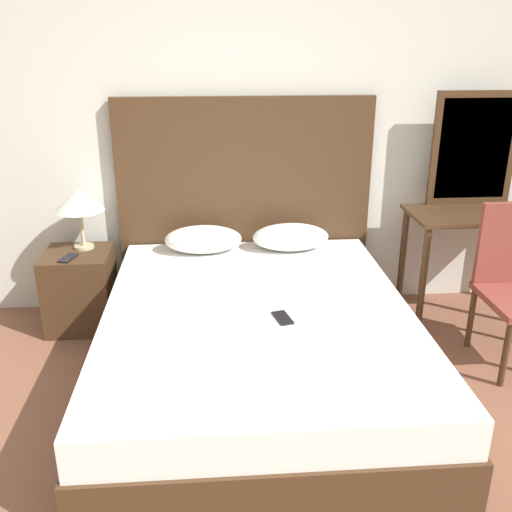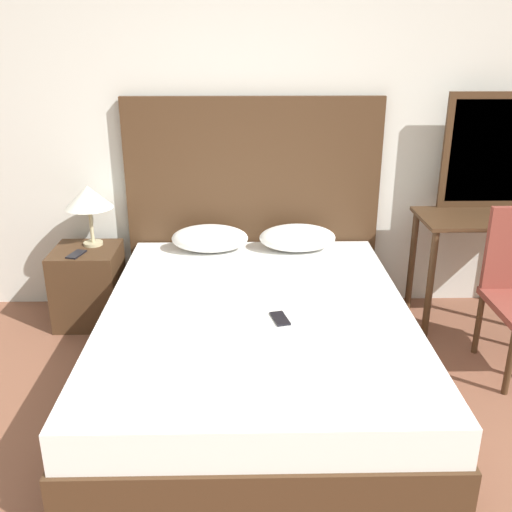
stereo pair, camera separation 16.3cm
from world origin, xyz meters
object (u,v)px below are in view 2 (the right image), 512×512
Objects in this scene: phone_on_bed at (280,319)px; nightstand at (89,285)px; vanity_desk at (489,237)px; phone_on_nightstand at (76,254)px; table_lamp at (88,198)px; bed at (256,348)px.

phone_on_bed is 0.31× the size of nightstand.
nightstand is 2.66m from vanity_desk.
nightstand is 0.29m from phone_on_nightstand.
phone_on_bed is 1.62m from table_lamp.
nightstand is (-1.23, 0.96, -0.23)m from phone_on_bed.
vanity_desk is at bearing -1.75° from nightstand.
phone_on_nightstand reaches higher than nightstand.
bed is 1.38m from nightstand.
vanity_desk is (2.66, 0.03, 0.09)m from phone_on_nightstand.
phone_on_nightstand is (-1.14, 0.71, 0.28)m from bed.
nightstand is at bearing -113.25° from table_lamp.
table_lamp is at bearing 66.75° from nightstand.
phone_on_nightstand is at bearing -108.29° from table_lamp.
phone_on_nightstand reaches higher than phone_on_bed.
phone_on_bed is 0.18× the size of vanity_desk.
bed is 4.02× the size of nightstand.
vanity_desk is (2.60, -0.16, -0.23)m from table_lamp.
nightstand is 0.57× the size of vanity_desk.
table_lamp reaches higher than vanity_desk.
bed is 1.73m from vanity_desk.
phone_on_nightstand is 0.18× the size of vanity_desk.
nightstand is 0.59m from table_lamp.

